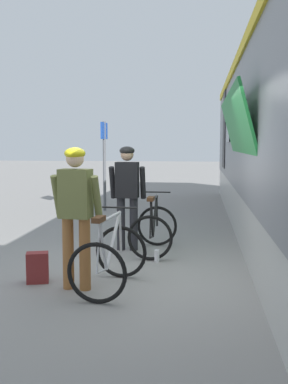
{
  "coord_description": "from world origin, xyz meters",
  "views": [
    {
      "loc": [
        0.73,
        -5.86,
        1.81
      ],
      "look_at": [
        -0.15,
        1.07,
        1.05
      ],
      "focal_mm": 41.79,
      "sensor_mm": 36.0,
      "label": 1
    }
  ],
  "objects_px": {
    "water_bottle_near_the_bikes": "(157,256)",
    "platform_sign_post": "(104,151)",
    "cyclist_near_in_olive": "(76,205)",
    "bicycle_far_black": "(154,229)",
    "backpack_on_platform": "(38,268)",
    "bicycle_near_silver": "(110,258)",
    "cyclist_far_in_dark": "(127,189)"
  },
  "relations": [
    {
      "from": "water_bottle_near_the_bikes",
      "to": "platform_sign_post",
      "type": "relative_size",
      "value": 0.08
    },
    {
      "from": "cyclist_near_in_olive",
      "to": "water_bottle_near_the_bikes",
      "type": "bearing_deg",
      "value": 58.3
    },
    {
      "from": "cyclist_near_in_olive",
      "to": "water_bottle_near_the_bikes",
      "type": "relative_size",
      "value": 9.45
    },
    {
      "from": "bicycle_far_black",
      "to": "backpack_on_platform",
      "type": "bearing_deg",
      "value": -126.68
    },
    {
      "from": "cyclist_near_in_olive",
      "to": "bicycle_near_silver",
      "type": "relative_size",
      "value": 1.56
    },
    {
      "from": "backpack_on_platform",
      "to": "water_bottle_near_the_bikes",
      "type": "bearing_deg",
      "value": 22.77
    },
    {
      "from": "cyclist_near_in_olive",
      "to": "backpack_on_platform",
      "type": "xyz_separation_m",
      "value": [
        -0.58,
        0.19,
        -0.85
      ]
    },
    {
      "from": "backpack_on_platform",
      "to": "platform_sign_post",
      "type": "bearing_deg",
      "value": 77.01
    },
    {
      "from": "bicycle_far_black",
      "to": "platform_sign_post",
      "type": "xyz_separation_m",
      "value": [
        -1.81,
        4.54,
        1.22
      ]
    },
    {
      "from": "cyclist_near_in_olive",
      "to": "platform_sign_post",
      "type": "distance_m",
      "value": 6.63
    },
    {
      "from": "bicycle_far_black",
      "to": "platform_sign_post",
      "type": "height_order",
      "value": "platform_sign_post"
    },
    {
      "from": "bicycle_near_silver",
      "to": "backpack_on_platform",
      "type": "xyz_separation_m",
      "value": [
        -0.99,
        0.16,
        -0.2
      ]
    },
    {
      "from": "cyclist_far_in_dark",
      "to": "backpack_on_platform",
      "type": "height_order",
      "value": "cyclist_far_in_dark"
    },
    {
      "from": "cyclist_far_in_dark",
      "to": "bicycle_near_silver",
      "type": "height_order",
      "value": "cyclist_far_in_dark"
    },
    {
      "from": "cyclist_near_in_olive",
      "to": "bicycle_near_silver",
      "type": "distance_m",
      "value": 0.77
    },
    {
      "from": "bicycle_near_silver",
      "to": "water_bottle_near_the_bikes",
      "type": "relative_size",
      "value": 6.07
    },
    {
      "from": "cyclist_near_in_olive",
      "to": "cyclist_far_in_dark",
      "type": "distance_m",
      "value": 2.13
    },
    {
      "from": "backpack_on_platform",
      "to": "platform_sign_post",
      "type": "distance_m",
      "value": 6.51
    },
    {
      "from": "cyclist_near_in_olive",
      "to": "platform_sign_post",
      "type": "bearing_deg",
      "value": 99.2
    },
    {
      "from": "cyclist_near_in_olive",
      "to": "cyclist_far_in_dark",
      "type": "relative_size",
      "value": 1.0
    },
    {
      "from": "water_bottle_near_the_bikes",
      "to": "platform_sign_post",
      "type": "bearing_deg",
      "value": 110.58
    },
    {
      "from": "cyclist_near_in_olive",
      "to": "backpack_on_platform",
      "type": "distance_m",
      "value": 1.05
    },
    {
      "from": "water_bottle_near_the_bikes",
      "to": "platform_sign_post",
      "type": "height_order",
      "value": "platform_sign_post"
    },
    {
      "from": "cyclist_near_in_olive",
      "to": "bicycle_far_black",
      "type": "distance_m",
      "value": 2.22
    },
    {
      "from": "cyclist_near_in_olive",
      "to": "backpack_on_platform",
      "type": "height_order",
      "value": "cyclist_near_in_olive"
    },
    {
      "from": "cyclist_near_in_olive",
      "to": "bicycle_far_black",
      "type": "height_order",
      "value": "cyclist_near_in_olive"
    },
    {
      "from": "bicycle_near_silver",
      "to": "platform_sign_post",
      "type": "height_order",
      "value": "platform_sign_post"
    },
    {
      "from": "cyclist_far_in_dark",
      "to": "water_bottle_near_the_bikes",
      "type": "distance_m",
      "value": 1.33
    },
    {
      "from": "platform_sign_post",
      "to": "bicycle_far_black",
      "type": "bearing_deg",
      "value": -68.25
    },
    {
      "from": "cyclist_far_in_dark",
      "to": "backpack_on_platform",
      "type": "relative_size",
      "value": 4.4
    },
    {
      "from": "bicycle_far_black",
      "to": "water_bottle_near_the_bikes",
      "type": "relative_size",
      "value": 5.79
    },
    {
      "from": "backpack_on_platform",
      "to": "water_bottle_near_the_bikes",
      "type": "height_order",
      "value": "backpack_on_platform"
    }
  ]
}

